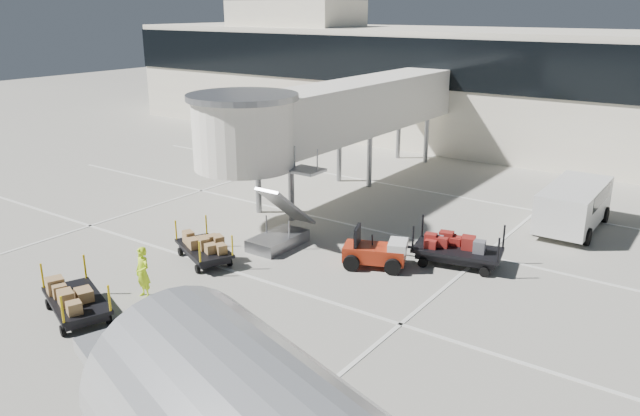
# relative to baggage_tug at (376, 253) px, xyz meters

# --- Properties ---
(ground) EXTENTS (140.00, 140.00, 0.00)m
(ground) POSITION_rel_baggage_tug_xyz_m (-3.02, -5.55, -0.57)
(ground) COLOR #B4B0A1
(ground) RESTS_ON ground
(lane_markings) EXTENTS (40.00, 30.00, 0.02)m
(lane_markings) POSITION_rel_baggage_tug_xyz_m (-3.68, 3.79, -0.56)
(lane_markings) COLOR silver
(lane_markings) RESTS_ON ground
(terminal) EXTENTS (64.00, 12.11, 15.20)m
(terminal) POSITION_rel_baggage_tug_xyz_m (-3.37, 24.39, 3.54)
(terminal) COLOR silver
(terminal) RESTS_ON ground
(jet_bridge) EXTENTS (5.70, 20.40, 6.03)m
(jet_bridge) POSITION_rel_baggage_tug_xyz_m (-6.99, 6.72, 3.71)
(jet_bridge) COLOR white
(jet_bridge) RESTS_ON ground
(baggage_tug) EXTENTS (2.63, 2.23, 1.56)m
(baggage_tug) POSITION_rel_baggage_tug_xyz_m (0.00, 0.00, 0.00)
(baggage_tug) COLOR maroon
(baggage_tug) RESTS_ON ground
(suitcase_cart) EXTENTS (4.18, 2.33, 1.60)m
(suitcase_cart) POSITION_rel_baggage_tug_xyz_m (2.48, 1.93, 0.02)
(suitcase_cart) COLOR black
(suitcase_cart) RESTS_ON ground
(box_cart_near) EXTENTS (3.80, 2.52, 1.48)m
(box_cart_near) POSITION_rel_baggage_tug_xyz_m (-5.74, -9.13, -0.01)
(box_cart_near) COLOR black
(box_cart_near) RESTS_ON ground
(box_cart_far) EXTENTS (3.52, 2.47, 1.38)m
(box_cart_far) POSITION_rel_baggage_tug_xyz_m (-5.87, -3.44, -0.02)
(box_cart_far) COLOR black
(box_cart_far) RESTS_ON ground
(ground_worker) EXTENTS (0.72, 0.52, 1.82)m
(ground_worker) POSITION_rel_baggage_tug_xyz_m (-5.17, -6.90, 0.34)
(ground_worker) COLOR #B3E117
(ground_worker) RESTS_ON ground
(minivan) EXTENTS (2.39, 5.32, 2.01)m
(minivan) POSITION_rel_baggage_tug_xyz_m (4.99, 8.98, 0.63)
(minivan) COLOR silver
(minivan) RESTS_ON ground
(belt_loader) EXTENTS (3.98, 2.71, 1.80)m
(belt_loader) POSITION_rel_baggage_tug_xyz_m (-16.68, 16.64, 0.12)
(belt_loader) COLOR maroon
(belt_loader) RESTS_ON ground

